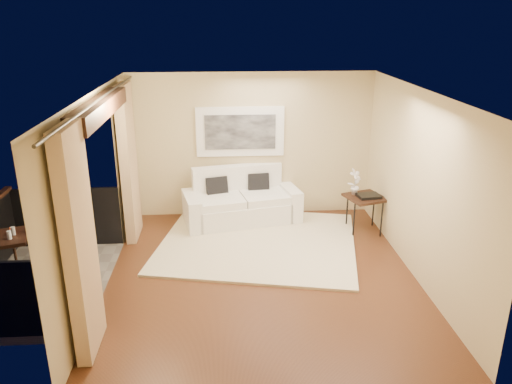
{
  "coord_description": "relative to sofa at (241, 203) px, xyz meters",
  "views": [
    {
      "loc": [
        -0.54,
        -6.55,
        3.68
      ],
      "look_at": [
        -0.04,
        0.75,
        1.05
      ],
      "focal_mm": 35.0,
      "sensor_mm": 36.0,
      "label": 1
    }
  ],
  "objects": [
    {
      "name": "balcony_chair_near",
      "position": [
        -2.7,
        -2.55,
        0.23
      ],
      "size": [
        0.5,
        0.51,
        1.01
      ],
      "rotation": [
        0.0,
        0.0,
        -0.17
      ],
      "color": "black",
      "rests_on": "balcony"
    },
    {
      "name": "orchid",
      "position": [
        1.98,
        -0.52,
        0.54
      ],
      "size": [
        0.3,
        0.28,
        0.47
      ],
      "primitive_type": "imported",
      "rotation": [
        0.0,
        0.0,
        0.65
      ],
      "color": "white",
      "rests_on": "side_table"
    },
    {
      "name": "glass_b",
      "position": [
        -3.27,
        -2.05,
        0.45
      ],
      "size": [
        0.06,
        0.06,
        0.12
      ],
      "primitive_type": "cylinder",
      "color": "silver",
      "rests_on": "bistro_table"
    },
    {
      "name": "side_table",
      "position": [
        2.16,
        -0.62,
        0.25
      ],
      "size": [
        0.77,
        0.77,
        0.66
      ],
      "rotation": [
        0.0,
        0.0,
        0.32
      ],
      "color": "black",
      "rests_on": "floor"
    },
    {
      "name": "bistro_table",
      "position": [
        -3.41,
        -2.12,
        0.31
      ],
      "size": [
        0.8,
        0.8,
        0.75
      ],
      "rotation": [
        0.0,
        0.0,
        0.31
      ],
      "color": "black",
      "rests_on": "balcony"
    },
    {
      "name": "tray",
      "position": [
        2.2,
        -0.67,
        0.33
      ],
      "size": [
        0.42,
        0.33,
        0.05
      ],
      "primitive_type": "cube",
      "rotation": [
        0.0,
        0.0,
        0.14
      ],
      "color": "black",
      "rests_on": "side_table"
    },
    {
      "name": "floor",
      "position": [
        0.23,
        -2.09,
        -0.36
      ],
      "size": [
        5.0,
        5.0,
        0.0
      ],
      "primitive_type": "plane",
      "color": "#572F19",
      "rests_on": "ground"
    },
    {
      "name": "artwork",
      "position": [
        0.02,
        0.37,
        1.26
      ],
      "size": [
        1.62,
        0.07,
        0.92
      ],
      "color": "white",
      "rests_on": "room_shell"
    },
    {
      "name": "candle",
      "position": [
        -3.32,
        -1.94,
        0.43
      ],
      "size": [
        0.06,
        0.06,
        0.07
      ],
      "primitive_type": "cylinder",
      "color": "red",
      "rests_on": "bistro_table"
    },
    {
      "name": "glass_a",
      "position": [
        -3.27,
        -2.19,
        0.45
      ],
      "size": [
        0.06,
        0.06,
        0.12
      ],
      "primitive_type": "cylinder",
      "color": "white",
      "rests_on": "bistro_table"
    },
    {
      "name": "room_shell",
      "position": [
        -1.9,
        -2.09,
        2.16
      ],
      "size": [
        5.0,
        6.4,
        5.0
      ],
      "color": "white",
      "rests_on": "ground"
    },
    {
      "name": "balcony",
      "position": [
        -3.08,
        -2.09,
        -0.18
      ],
      "size": [
        1.81,
        2.6,
        1.17
      ],
      "color": "#605B56",
      "rests_on": "ground"
    },
    {
      "name": "rug",
      "position": [
        0.25,
        -0.99,
        -0.33
      ],
      "size": [
        3.72,
        3.4,
        0.04
      ],
      "primitive_type": "cube",
      "rotation": [
        0.0,
        0.0,
        -0.21
      ],
      "color": "beige",
      "rests_on": "floor"
    },
    {
      "name": "curtains",
      "position": [
        -1.88,
        -2.09,
        0.98
      ],
      "size": [
        0.16,
        4.8,
        2.64
      ],
      "color": "tan",
      "rests_on": "ground"
    },
    {
      "name": "balcony_chair_far",
      "position": [
        -2.87,
        -1.87,
        0.2
      ],
      "size": [
        0.44,
        0.45,
        0.96
      ],
      "rotation": [
        0.0,
        0.0,
        3.22
      ],
      "color": "black",
      "rests_on": "balcony"
    },
    {
      "name": "sofa",
      "position": [
        0.0,
        0.0,
        0.0
      ],
      "size": [
        2.23,
        1.31,
        1.0
      ],
      "rotation": [
        0.0,
        0.0,
        0.21
      ],
      "color": "white",
      "rests_on": "floor"
    }
  ]
}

